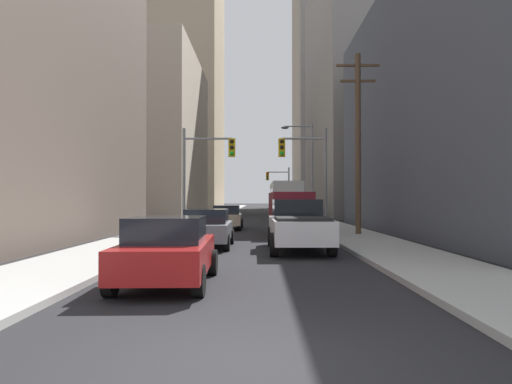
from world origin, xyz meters
name	(u,v)px	position (x,y,z in m)	size (l,w,h in m)	color
ground_plane	(234,368)	(0.00, 0.00, 0.00)	(400.00, 400.00, 0.00)	black
sidewalk_left	(214,215)	(-5.01, 50.00, 0.07)	(3.07, 160.00, 0.15)	#9E9E99
sidewalk_right	(300,215)	(5.01, 50.00, 0.07)	(3.07, 160.00, 0.15)	#9E9E99
city_bus	(285,199)	(2.64, 38.22, 1.93)	(2.67, 11.50, 3.40)	silver
pickup_truck_white	(298,225)	(1.73, 12.14, 0.93)	(2.20, 5.43, 1.90)	white
cargo_van_maroon	(290,211)	(1.89, 19.57, 1.29)	(2.16, 5.26, 2.26)	maroon
sedan_red	(168,250)	(-1.76, 5.12, 0.77)	(1.95, 4.26, 1.52)	maroon
sedan_grey	(207,228)	(-1.78, 13.25, 0.77)	(1.95, 4.21, 1.52)	slate
sedan_beige	(227,217)	(-1.78, 24.37, 0.77)	(1.95, 4.24, 1.52)	#C6B793
traffic_signal_near_left	(206,163)	(-2.81, 21.72, 4.01)	(3.05, 0.44, 6.00)	gray
traffic_signal_near_right	(305,163)	(2.93, 21.72, 3.99)	(2.78, 0.44, 6.00)	gray
traffic_signal_far_right	(279,183)	(2.81, 55.35, 4.01)	(3.04, 0.44, 6.00)	gray
utility_pole_right	(358,140)	(5.32, 18.67, 4.95)	(2.20, 0.28, 9.35)	brown
street_lamp_right	(307,164)	(3.81, 29.44, 4.54)	(2.36, 0.32, 7.50)	gray
building_left_mid_office	(122,137)	(-15.50, 48.59, 9.07)	(17.30, 21.74, 18.14)	#B7A893
building_left_far_tower	(164,60)	(-19.63, 91.76, 30.74)	(23.47, 24.19, 61.49)	tan
building_right_mid_block	(376,90)	(14.17, 50.43, 14.81)	(14.30, 25.89, 29.62)	gray
building_right_far_highrise	(359,74)	(20.49, 90.34, 27.47)	(25.55, 22.01, 54.95)	gray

